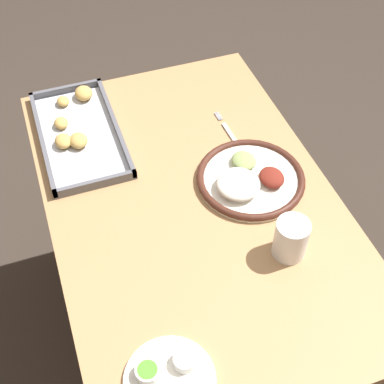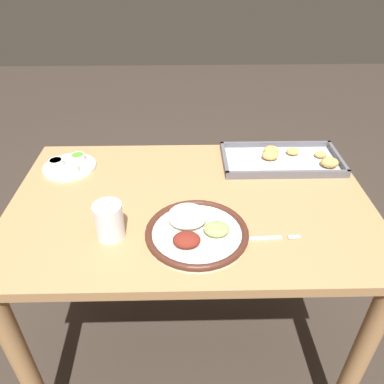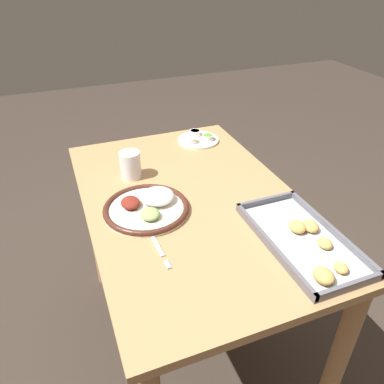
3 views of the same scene
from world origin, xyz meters
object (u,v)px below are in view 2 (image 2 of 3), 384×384
(dinner_plate, at_px, (196,230))
(baking_tray, at_px, (285,159))
(saucer_plate, at_px, (69,165))
(drinking_cup, at_px, (109,221))
(fork, at_px, (260,238))

(dinner_plate, bearing_deg, baking_tray, 49.04)
(saucer_plate, relative_size, drinking_cup, 1.77)
(fork, relative_size, baking_tray, 0.48)
(fork, distance_m, baking_tray, 0.44)
(dinner_plate, xyz_separation_m, drinking_cup, (-0.23, 0.00, 0.04))
(dinner_plate, height_order, fork, dinner_plate)
(saucer_plate, bearing_deg, drinking_cup, -60.49)
(dinner_plate, height_order, baking_tray, dinner_plate)
(baking_tray, relative_size, drinking_cup, 4.08)
(saucer_plate, bearing_deg, dinner_plate, -39.47)
(fork, height_order, baking_tray, baking_tray)
(baking_tray, xyz_separation_m, drinking_cup, (-0.57, -0.38, 0.04))
(saucer_plate, relative_size, baking_tray, 0.43)
(dinner_plate, distance_m, saucer_plate, 0.56)
(fork, distance_m, drinking_cup, 0.41)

